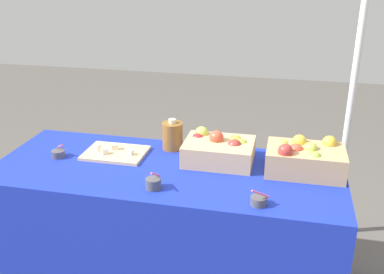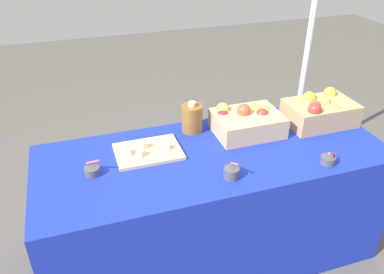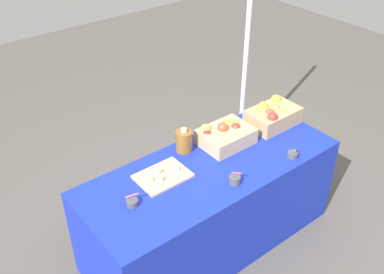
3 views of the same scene
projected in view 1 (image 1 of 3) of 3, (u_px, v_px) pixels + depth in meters
The scene contains 9 objects.
table at pixel (168, 226), 2.56m from camera, with size 1.90×0.76×0.74m, color #192DB7.
apple_crate_left at pixel (305, 158), 2.34m from camera, with size 0.41×0.27×0.19m.
apple_crate_middle at pixel (219, 150), 2.48m from camera, with size 0.38×0.29×0.18m.
cutting_board_front at pixel (115, 153), 2.58m from camera, with size 0.35×0.26×0.05m.
sample_bowl_near at pixel (153, 183), 2.19m from camera, with size 0.08×0.09×0.11m.
sample_bowl_mid at pixel (59, 153), 2.55m from camera, with size 0.08×0.08×0.09m.
sample_bowl_far at pixel (259, 201), 2.05m from camera, with size 0.09×0.08×0.09m.
cider_jug at pixel (172, 136), 2.63m from camera, with size 0.12×0.12×0.19m.
tent_pole at pixel (352, 96), 2.77m from camera, with size 0.04×0.04×2.00m, color white.
Camera 1 is at (0.61, -2.10, 1.80)m, focal length 41.60 mm.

